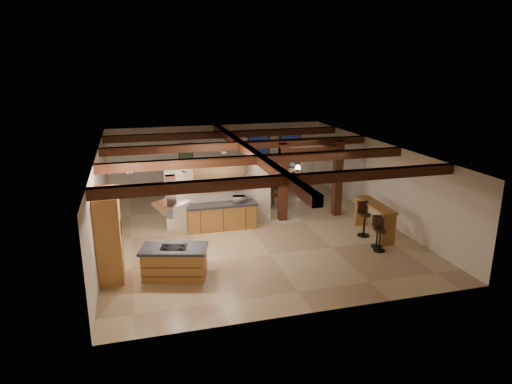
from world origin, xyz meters
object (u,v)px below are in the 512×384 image
kitchen_island (175,262)px  dining_table (246,198)px  sofa (280,181)px  bar_counter (375,214)px

kitchen_island → dining_table: kitchen_island is taller
kitchen_island → dining_table: size_ratio=1.22×
sofa → bar_counter: 6.88m
sofa → bar_counter: (1.14, -6.77, 0.48)m
sofa → dining_table: bearing=49.6°
dining_table → bar_counter: size_ratio=0.77×
dining_table → kitchen_island: bearing=-138.1°
dining_table → sofa: size_ratio=0.89×
dining_table → sofa: bearing=29.1°
bar_counter → dining_table: bearing=127.5°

